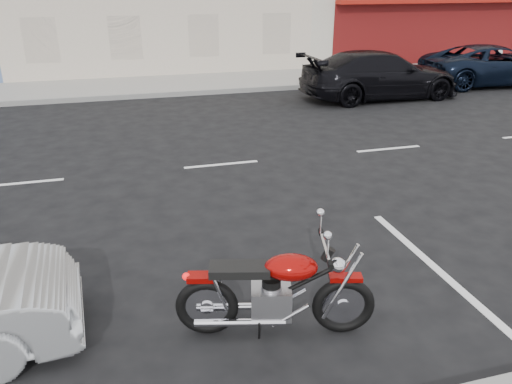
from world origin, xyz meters
TOP-DOWN VIEW (x-y plane):
  - ground at (0.00, 0.00)m, footprint 120.00×120.00m
  - sidewalk_far at (-5.00, 8.70)m, footprint 80.00×3.40m
  - curb_far at (-5.00, 7.00)m, footprint 80.00×0.12m
  - fire_hydrant at (12.00, 8.50)m, footprint 0.20×0.20m
  - motorcycle at (-1.79, -5.76)m, footprint 2.16×0.89m
  - suv_far at (9.55, 5.90)m, footprint 5.39×2.85m
  - car_far at (4.36, 4.94)m, footprint 5.35×2.28m

SIDE VIEW (x-z plane):
  - ground at x=0.00m, z-range 0.00..0.00m
  - sidewalk_far at x=-5.00m, z-range 0.00..0.15m
  - curb_far at x=-5.00m, z-range 0.00..0.16m
  - motorcycle at x=-1.79m, z-range -0.05..1.06m
  - fire_hydrant at x=12.00m, z-range 0.17..0.89m
  - suv_far at x=9.55m, z-range 0.00..1.45m
  - car_far at x=4.36m, z-range 0.00..1.54m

